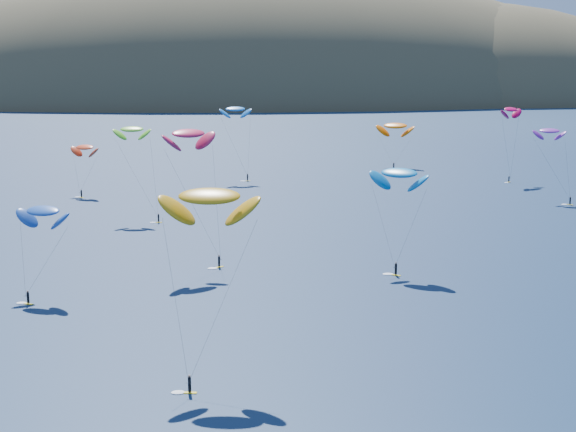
% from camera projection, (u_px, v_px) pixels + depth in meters
% --- Properties ---
extents(island, '(730.00, 300.00, 210.00)m').
position_uv_depth(island, '(274.00, 112.00, 603.65)').
color(island, '#3D3526').
rests_on(island, ground).
extents(kitesurfer_1, '(8.65, 10.26, 13.68)m').
position_uv_depth(kitesurfer_1, '(85.00, 147.00, 195.71)').
color(kitesurfer_1, yellow).
rests_on(kitesurfer_1, ground).
extents(kitesurfer_2, '(11.15, 12.27, 22.00)m').
position_uv_depth(kitesurfer_2, '(209.00, 196.00, 87.45)').
color(kitesurfer_2, yellow).
rests_on(kitesurfer_2, ground).
extents(kitesurfer_3, '(10.16, 10.58, 20.52)m').
position_uv_depth(kitesurfer_3, '(132.00, 129.00, 168.30)').
color(kitesurfer_3, yellow).
rests_on(kitesurfer_3, ground).
extents(kitesurfer_4, '(8.62, 8.23, 21.36)m').
position_uv_depth(kitesurfer_4, '(235.00, 109.00, 217.96)').
color(kitesurfer_4, yellow).
rests_on(kitesurfer_4, ground).
extents(kitesurfer_5, '(10.26, 10.90, 18.04)m').
position_uv_depth(kitesurfer_5, '(399.00, 173.00, 128.40)').
color(kitesurfer_5, yellow).
rests_on(kitesurfer_5, ground).
extents(kitesurfer_6, '(7.93, 13.44, 18.04)m').
position_uv_depth(kitesurfer_6, '(550.00, 131.00, 189.41)').
color(kitesurfer_6, yellow).
rests_on(kitesurfer_6, ground).
extents(kitesurfer_8, '(8.61, 8.65, 21.34)m').
position_uv_depth(kitesurfer_8, '(511.00, 110.00, 215.08)').
color(kitesurfer_8, yellow).
rests_on(kitesurfer_8, ground).
extents(kitesurfer_9, '(10.43, 9.98, 23.94)m').
position_uv_depth(kitesurfer_9, '(188.00, 134.00, 130.78)').
color(kitesurfer_9, yellow).
rests_on(kitesurfer_9, ground).
extents(kitesurfer_10, '(9.35, 10.70, 14.34)m').
position_uv_depth(kitesurfer_10, '(43.00, 211.00, 115.55)').
color(kitesurfer_10, yellow).
rests_on(kitesurfer_10, ground).
extents(kitesurfer_11, '(12.33, 14.83, 15.31)m').
position_uv_depth(kitesurfer_11, '(395.00, 126.00, 243.87)').
color(kitesurfer_11, yellow).
rests_on(kitesurfer_11, ground).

